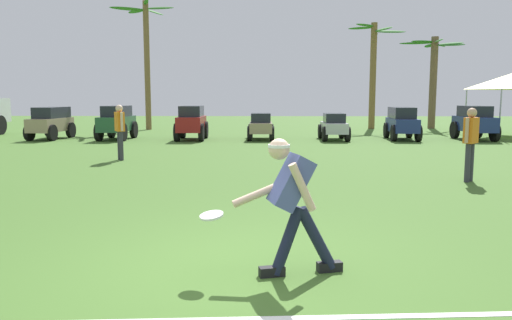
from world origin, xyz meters
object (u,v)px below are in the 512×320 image
at_px(parked_car_slot_e, 334,126).
at_px(palm_tree_right_of_centre, 434,74).
at_px(parked_car_slot_d, 261,126).
at_px(palm_tree_far_left, 147,54).
at_px(palm_tree_left_of_centre, 373,68).
at_px(parked_car_slot_b, 117,122).
at_px(parked_car_slot_g, 474,122).
at_px(teammate_near_sideline, 120,127).
at_px(parked_car_slot_f, 402,122).
at_px(parked_car_slot_c, 192,122).
at_px(frisbee_thrower, 292,199).
at_px(frisbee_in_flight, 212,215).
at_px(teammate_midfield, 471,137).
at_px(parked_car_slot_a, 51,122).

bearing_deg(parked_car_slot_e, palm_tree_right_of_centre, 49.61).
relative_size(parked_car_slot_d, palm_tree_far_left, 0.33).
bearing_deg(palm_tree_far_left, parked_car_slot_d, -44.53).
bearing_deg(parked_car_slot_e, palm_tree_left_of_centre, 67.14).
distance_m(parked_car_slot_b, parked_car_slot_g, 14.82).
xyz_separation_m(teammate_near_sideline, parked_car_slot_f, (9.75, 6.95, -0.22)).
bearing_deg(parked_car_slot_e, parked_car_slot_f, 5.74).
xyz_separation_m(parked_car_slot_c, parked_car_slot_f, (8.74, 0.30, -0.02)).
xyz_separation_m(frisbee_thrower, parked_car_slot_e, (2.48, 15.70, -0.22)).
height_order(frisbee_in_flight, parked_car_slot_e, parked_car_slot_e).
distance_m(parked_car_slot_b, palm_tree_right_of_centre, 17.35).
height_order(parked_car_slot_d, palm_tree_left_of_centre, palm_tree_left_of_centre).
distance_m(parked_car_slot_e, palm_tree_far_left, 11.60).
distance_m(palm_tree_far_left, palm_tree_left_of_centre, 12.28).
bearing_deg(palm_tree_right_of_centre, parked_car_slot_g, -95.01).
relative_size(parked_car_slot_d, palm_tree_right_of_centre, 0.44).
distance_m(teammate_midfield, parked_car_slot_d, 11.18).
bearing_deg(parked_car_slot_d, parked_car_slot_c, -176.54).
relative_size(parked_car_slot_e, palm_tree_left_of_centre, 0.38).
distance_m(parked_car_slot_b, parked_car_slot_d, 6.01).
distance_m(parked_car_slot_c, palm_tree_far_left, 7.77).
distance_m(frisbee_in_flight, parked_car_slot_c, 15.91).
height_order(parked_car_slot_g, palm_tree_right_of_centre, palm_tree_right_of_centre).
distance_m(frisbee_thrower, teammate_near_sideline, 10.06).
bearing_deg(palm_tree_left_of_centre, frisbee_thrower, -103.55).
relative_size(parked_car_slot_c, parked_car_slot_e, 1.07).
bearing_deg(parked_car_slot_c, teammate_midfield, -53.47).
height_order(frisbee_in_flight, parked_car_slot_b, parked_car_slot_b).
height_order(parked_car_slot_e, palm_tree_far_left, palm_tree_far_left).
bearing_deg(palm_tree_left_of_centre, frisbee_in_flight, -105.43).
relative_size(parked_car_slot_c, parked_car_slot_g, 1.00).
bearing_deg(frisbee_in_flight, parked_car_slot_a, 118.33).
xyz_separation_m(parked_car_slot_b, parked_car_slot_d, (6.01, 0.11, -0.18)).
bearing_deg(palm_tree_far_left, teammate_near_sideline, -79.96).
distance_m(teammate_midfield, parked_car_slot_b, 14.61).
bearing_deg(parked_car_slot_f, palm_tree_far_left, 153.76).
bearing_deg(palm_tree_left_of_centre, teammate_midfield, -94.96).
relative_size(teammate_midfield, parked_car_slot_d, 0.71).
height_order(frisbee_in_flight, teammate_midfield, teammate_midfield).
distance_m(frisbee_in_flight, parked_car_slot_f, 17.13).
distance_m(parked_car_slot_a, parked_car_slot_b, 2.84).
relative_size(frisbee_in_flight, parked_car_slot_b, 0.15).
xyz_separation_m(frisbee_thrower, parked_car_slot_a, (-9.37, 15.89, -0.07)).
relative_size(parked_car_slot_a, parked_car_slot_g, 1.03).
relative_size(parked_car_slot_c, palm_tree_far_left, 0.35).
bearing_deg(frisbee_in_flight, parked_car_slot_b, 110.00).
relative_size(frisbee_thrower, palm_tree_right_of_centre, 0.28).
bearing_deg(parked_car_slot_a, parked_car_slot_d, -0.17).
xyz_separation_m(parked_car_slot_a, palm_tree_far_left, (2.68, 6.03, 3.28)).
bearing_deg(parked_car_slot_b, parked_car_slot_g, 0.53).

